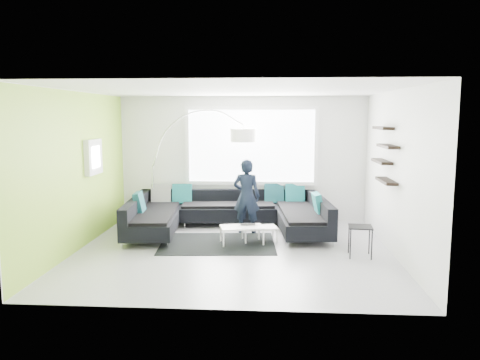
{
  "coord_description": "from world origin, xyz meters",
  "views": [
    {
      "loc": [
        0.65,
        -7.95,
        2.38
      ],
      "look_at": [
        0.05,
        0.9,
        1.15
      ],
      "focal_mm": 35.0,
      "sensor_mm": 36.0,
      "label": 1
    }
  ],
  "objects_px": {
    "person": "(247,196)",
    "coffee_table": "(251,234)",
    "laptop": "(248,225)",
    "side_table": "(360,241)",
    "arc_lamp": "(152,167)",
    "sectional_sofa": "(228,215)"
  },
  "relations": [
    {
      "from": "sectional_sofa",
      "to": "coffee_table",
      "type": "distance_m",
      "value": 0.87
    },
    {
      "from": "coffee_table",
      "to": "side_table",
      "type": "xyz_separation_m",
      "value": [
        1.88,
        -0.77,
        0.1
      ]
    },
    {
      "from": "person",
      "to": "coffee_table",
      "type": "bearing_deg",
      "value": 107.82
    },
    {
      "from": "person",
      "to": "laptop",
      "type": "relative_size",
      "value": 4.83
    },
    {
      "from": "sectional_sofa",
      "to": "arc_lamp",
      "type": "height_order",
      "value": "arc_lamp"
    },
    {
      "from": "sectional_sofa",
      "to": "laptop",
      "type": "xyz_separation_m",
      "value": [
        0.44,
        -0.71,
        -0.03
      ]
    },
    {
      "from": "coffee_table",
      "to": "arc_lamp",
      "type": "distance_m",
      "value": 2.92
    },
    {
      "from": "arc_lamp",
      "to": "side_table",
      "type": "distance_m",
      "value": 4.82
    },
    {
      "from": "laptop",
      "to": "side_table",
      "type": "bearing_deg",
      "value": -30.78
    },
    {
      "from": "sectional_sofa",
      "to": "laptop",
      "type": "bearing_deg",
      "value": -63.21
    },
    {
      "from": "coffee_table",
      "to": "person",
      "type": "height_order",
      "value": "person"
    },
    {
      "from": "coffee_table",
      "to": "person",
      "type": "bearing_deg",
      "value": 86.21
    },
    {
      "from": "coffee_table",
      "to": "person",
      "type": "distance_m",
      "value": 0.96
    },
    {
      "from": "coffee_table",
      "to": "arc_lamp",
      "type": "height_order",
      "value": "arc_lamp"
    },
    {
      "from": "sectional_sofa",
      "to": "person",
      "type": "bearing_deg",
      "value": 3.39
    },
    {
      "from": "arc_lamp",
      "to": "laptop",
      "type": "xyz_separation_m",
      "value": [
        2.19,
        -1.54,
        -0.91
      ]
    },
    {
      "from": "person",
      "to": "laptop",
      "type": "xyz_separation_m",
      "value": [
        0.07,
        -0.77,
        -0.41
      ]
    },
    {
      "from": "coffee_table",
      "to": "person",
      "type": "xyz_separation_m",
      "value": [
        -0.12,
        0.75,
        0.59
      ]
    },
    {
      "from": "side_table",
      "to": "laptop",
      "type": "height_order",
      "value": "side_table"
    },
    {
      "from": "arc_lamp",
      "to": "side_table",
      "type": "bearing_deg",
      "value": -17.87
    },
    {
      "from": "arc_lamp",
      "to": "person",
      "type": "xyz_separation_m",
      "value": [
        2.12,
        -0.78,
        -0.5
      ]
    },
    {
      "from": "arc_lamp",
      "to": "side_table",
      "type": "height_order",
      "value": "arc_lamp"
    }
  ]
}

